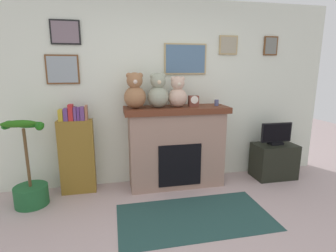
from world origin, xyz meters
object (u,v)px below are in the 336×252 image
at_px(tv_stand, 274,161).
at_px(teddy_bear_tan, 158,92).
at_px(candle_jar, 217,103).
at_px(teddy_bear_cream, 135,92).
at_px(fireplace, 176,146).
at_px(bookshelf, 77,153).
at_px(television, 276,134).
at_px(teddy_bear_grey, 178,93).
at_px(mantel_clock, 193,101).
at_px(potted_plant, 30,179).

height_order(tv_stand, teddy_bear_tan, teddy_bear_tan).
bearing_deg(candle_jar, teddy_bear_cream, -179.97).
distance_m(tv_stand, candle_jar, 1.33).
distance_m(fireplace, candle_jar, 0.84).
distance_m(bookshelf, tv_stand, 2.92).
height_order(candle_jar, teddy_bear_cream, teddy_bear_cream).
bearing_deg(teddy_bear_cream, fireplace, 1.86).
bearing_deg(television, teddy_bear_grey, 178.07).
bearing_deg(mantel_clock, teddy_bear_cream, 179.92).
bearing_deg(tv_stand, teddy_bear_tan, 178.40).
height_order(tv_stand, television, television).
distance_m(television, teddy_bear_grey, 1.66).
bearing_deg(tv_stand, bookshelf, 178.02).
distance_m(potted_plant, candle_jar, 2.62).
xyz_separation_m(fireplace, candle_jar, (0.58, -0.02, 0.61)).
bearing_deg(mantel_clock, tv_stand, -2.15).
bearing_deg(mantel_clock, teddy_bear_tan, 179.86).
relative_size(bookshelf, potted_plant, 1.09).
bearing_deg(potted_plant, teddy_bear_cream, 8.14).
xyz_separation_m(potted_plant, tv_stand, (3.44, 0.14, -0.07)).
distance_m(tv_stand, teddy_bear_grey, 1.87).
xyz_separation_m(tv_stand, teddy_bear_tan, (-1.80, 0.05, 1.09)).
relative_size(tv_stand, television, 1.27).
relative_size(teddy_bear_cream, teddy_bear_grey, 1.13).
relative_size(tv_stand, candle_jar, 7.20).
bearing_deg(bookshelf, teddy_bear_tan, -2.60).
height_order(television, teddy_bear_cream, teddy_bear_cream).
xyz_separation_m(tv_stand, teddy_bear_grey, (-1.53, 0.05, 1.07)).
height_order(bookshelf, tv_stand, bookshelf).
height_order(fireplace, candle_jar, candle_jar).
height_order(potted_plant, teddy_bear_grey, teddy_bear_grey).
height_order(potted_plant, television, potted_plant).
bearing_deg(mantel_clock, candle_jar, 0.29).
distance_m(teddy_bear_tan, teddy_bear_grey, 0.27).
xyz_separation_m(bookshelf, television, (2.90, -0.10, 0.13)).
distance_m(teddy_bear_cream, teddy_bear_tan, 0.31).
xyz_separation_m(television, candle_jar, (-0.96, 0.05, 0.50)).
xyz_separation_m(potted_plant, television, (3.44, 0.14, 0.35)).
relative_size(bookshelf, television, 2.47).
distance_m(television, candle_jar, 1.09).
distance_m(bookshelf, television, 2.90).
height_order(potted_plant, teddy_bear_cream, teddy_bear_cream).
bearing_deg(mantel_clock, teddy_bear_grey, 179.69).
bearing_deg(fireplace, teddy_bear_tan, -175.92).
distance_m(fireplace, teddy_bear_grey, 0.75).
relative_size(mantel_clock, teddy_bear_grey, 0.36).
distance_m(potted_plant, mantel_clock, 2.32).
height_order(tv_stand, candle_jar, candle_jar).
relative_size(fireplace, teddy_bear_tan, 3.12).
bearing_deg(teddy_bear_grey, television, -1.93).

